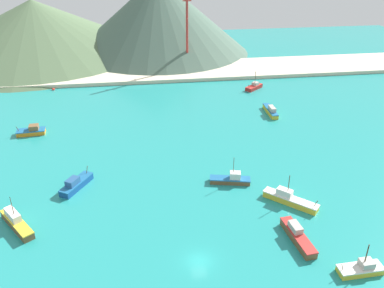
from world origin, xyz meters
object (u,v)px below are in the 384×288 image
buoy_0 (53,89)px  fishing_boat_3 (254,87)px  fishing_boat_6 (361,269)px  fishing_boat_7 (16,222)px  fishing_boat_5 (76,184)px  fishing_boat_4 (289,199)px  fishing_boat_1 (271,111)px  fishing_boat_2 (231,179)px  radio_tower (187,28)px  fishing_boat_8 (298,236)px  fishing_boat_0 (32,131)px

buoy_0 → fishing_boat_3: bearing=-7.1°
fishing_boat_6 → fishing_boat_7: 58.45m
fishing_boat_5 → fishing_boat_6: bearing=-33.1°
fishing_boat_4 → fishing_boat_6: fishing_boat_4 is taller
fishing_boat_1 → fishing_boat_2: bearing=-119.7°
fishing_boat_2 → fishing_boat_7: 42.06m
fishing_boat_3 → radio_tower: 34.07m
fishing_boat_5 → buoy_0: size_ratio=8.57×
fishing_boat_4 → fishing_boat_8: 10.70m
fishing_boat_5 → fishing_boat_1: bearing=31.7°
fishing_boat_0 → fishing_boat_5: size_ratio=0.85×
fishing_boat_2 → fishing_boat_7: size_ratio=0.92×
fishing_boat_2 → fishing_boat_5: fishing_boat_2 is taller
fishing_boat_4 → fishing_boat_2: bearing=137.7°
fishing_boat_2 → fishing_boat_6: 31.12m
fishing_boat_0 → fishing_boat_1: fishing_boat_0 is taller
fishing_boat_8 → buoy_0: (-53.39, 82.75, -0.72)m
fishing_boat_1 → fishing_boat_6: (-5.32, -61.97, -0.15)m
fishing_boat_0 → radio_tower: (47.20, 48.90, 14.92)m
fishing_boat_7 → buoy_0: (-5.05, 72.49, -0.90)m
fishing_boat_1 → fishing_boat_6: 62.20m
radio_tower → fishing_boat_8: bearing=-86.3°
fishing_boat_5 → buoy_0: (-14.17, 61.15, -0.79)m
fishing_boat_8 → fishing_boat_6: bearing=-50.6°
fishing_boat_1 → fishing_boat_8: size_ratio=0.95×
fishing_boat_3 → fishing_boat_6: fishing_boat_3 is taller
fishing_boat_6 → buoy_0: 109.45m
fishing_boat_2 → fishing_boat_5: 32.09m
fishing_boat_7 → fishing_boat_2: bearing=12.2°
fishing_boat_3 → radio_tower: bearing=129.8°
fishing_boat_2 → fishing_boat_6: fishing_boat_2 is taller
fishing_boat_1 → fishing_boat_2: fishing_boat_2 is taller
fishing_boat_4 → fishing_boat_7: 50.68m
fishing_boat_3 → fishing_boat_7: 88.99m
fishing_boat_0 → radio_tower: bearing=46.0°
fishing_boat_5 → fishing_boat_7: (-9.12, -11.35, 0.11)m
fishing_boat_7 → buoy_0: fishing_boat_7 is taller
fishing_boat_5 → radio_tower: 84.48m
fishing_boat_4 → radio_tower: 89.21m
fishing_boat_1 → fishing_boat_7: fishing_boat_7 is taller
fishing_boat_1 → fishing_boat_5: fishing_boat_5 is taller
fishing_boat_0 → fishing_boat_6: fishing_boat_6 is taller
fishing_boat_2 → fishing_boat_4: bearing=-42.3°
fishing_boat_5 → fishing_boat_6: size_ratio=1.20×
buoy_0 → radio_tower: radio_tower is taller
fishing_boat_2 → fishing_boat_8: size_ratio=0.87×
fishing_boat_6 → fishing_boat_0: bearing=136.4°
fishing_boat_4 → radio_tower: size_ratio=0.30×
fishing_boat_0 → radio_tower: 69.58m
fishing_boat_1 → buoy_0: bearing=156.0°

